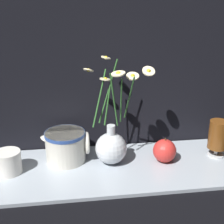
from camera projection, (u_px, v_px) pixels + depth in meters
ground_plane at (112, 170)px, 1.08m from camera, size 6.00×6.00×0.00m
shelf at (112, 168)px, 1.07m from camera, size 0.88×0.33×0.01m
backdrop_wall at (105, 0)px, 1.05m from camera, size 1.38×0.02×1.10m
vase_with_flowers at (111, 144)px, 1.08m from camera, size 0.24×0.14×0.37m
yellow_mug at (8, 162)px, 1.02m from camera, size 0.09×0.08×0.08m
ceramic_pitcher at (66, 145)px, 1.09m from camera, size 0.17×0.14×0.12m
tea_glass at (218, 136)px, 1.12m from camera, size 0.07×0.07×0.14m
orange_fruit at (165, 151)px, 1.09m from camera, size 0.08×0.08×0.09m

